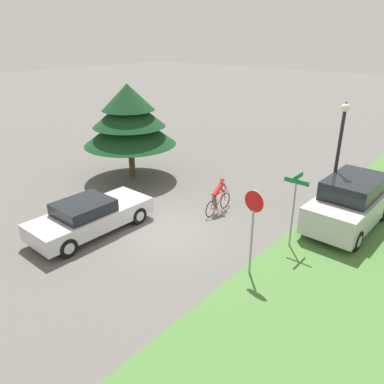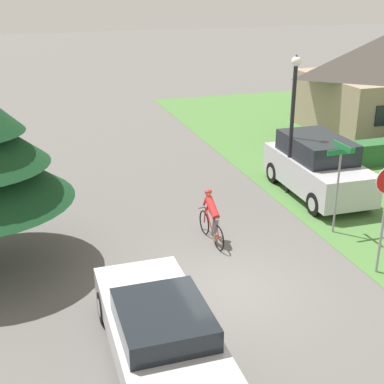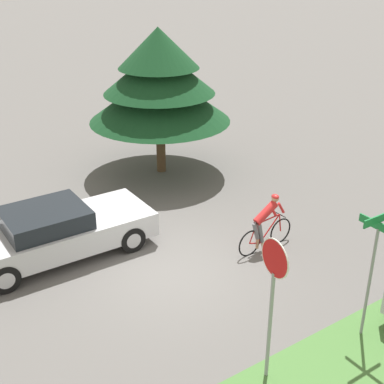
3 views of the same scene
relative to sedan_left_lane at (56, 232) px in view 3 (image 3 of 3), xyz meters
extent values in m
plane|color=#5B5956|center=(2.23, 2.01, -0.69)|extent=(140.00, 140.00, 0.00)
cube|color=#BCBCC1|center=(0.00, 0.06, -0.09)|extent=(1.94, 4.81, 0.63)
cube|color=black|center=(0.00, -0.24, 0.46)|extent=(1.69, 2.00, 0.45)
cylinder|color=black|center=(-0.85, 1.69, -0.34)|extent=(0.23, 0.70, 0.70)
cylinder|color=#ADADB2|center=(-0.85, 1.69, -0.34)|extent=(0.24, 0.41, 0.40)
cylinder|color=black|center=(0.87, 1.68, -0.34)|extent=(0.23, 0.70, 0.70)
cylinder|color=#ADADB2|center=(0.87, 1.68, -0.34)|extent=(0.24, 0.41, 0.40)
cylinder|color=black|center=(0.85, -1.58, -0.34)|extent=(0.23, 0.70, 0.70)
cylinder|color=#ADADB2|center=(0.85, -1.58, -0.34)|extent=(0.24, 0.41, 0.40)
torus|color=black|center=(2.74, 4.07, -0.34)|extent=(0.07, 0.73, 0.73)
torus|color=black|center=(2.69, 5.17, -0.34)|extent=(0.07, 0.73, 0.73)
cylinder|color=#B21E1E|center=(2.73, 4.35, -0.16)|extent=(0.04, 0.19, 0.61)
cylinder|color=#B21E1E|center=(2.71, 4.75, -0.14)|extent=(0.06, 0.69, 0.67)
cylinder|color=#B21E1E|center=(2.71, 4.68, 0.16)|extent=(0.07, 0.82, 0.08)
cylinder|color=#B21E1E|center=(2.73, 4.25, -0.40)|extent=(0.05, 0.36, 0.15)
cylinder|color=#B21E1E|center=(2.73, 4.17, -0.10)|extent=(0.04, 0.23, 0.50)
cylinder|color=#B21E1E|center=(2.70, 5.13, -0.08)|extent=(0.04, 0.12, 0.53)
cylinder|color=black|center=(2.70, 5.08, 0.18)|extent=(0.44, 0.04, 0.02)
ellipsoid|color=black|center=(2.73, 4.27, 0.16)|extent=(0.09, 0.20, 0.05)
cylinder|color=slate|center=(2.73, 4.27, -0.04)|extent=(0.12, 0.26, 0.52)
cylinder|color=slate|center=(2.73, 4.43, -0.12)|extent=(0.12, 0.26, 0.67)
cylinder|color=tan|center=(2.72, 4.34, -0.43)|extent=(0.08, 0.08, 0.30)
cylinder|color=tan|center=(2.77, 4.50, -0.53)|extent=(0.17, 0.08, 0.21)
cylinder|color=red|center=(2.72, 4.57, 0.38)|extent=(0.25, 0.73, 0.55)
cylinder|color=red|center=(2.70, 4.84, 0.36)|extent=(0.08, 0.26, 0.36)
cylinder|color=red|center=(2.70, 5.12, 0.36)|extent=(0.08, 0.26, 0.36)
sphere|color=tan|center=(2.71, 4.88, 0.70)|extent=(0.19, 0.19, 0.19)
ellipsoid|color=red|center=(2.71, 4.88, 0.75)|extent=(0.22, 0.18, 0.12)
cylinder|color=gray|center=(6.18, 1.64, 0.44)|extent=(0.07, 0.07, 2.25)
cylinder|color=red|center=(6.18, 1.64, 1.85)|extent=(0.68, 0.08, 0.68)
cylinder|color=silver|center=(6.18, 1.64, 1.85)|extent=(0.72, 0.08, 0.72)
cylinder|color=gray|center=(6.38, 4.04, 0.54)|extent=(0.06, 0.06, 2.45)
cube|color=#197238|center=(6.38, 4.04, 1.83)|extent=(0.90, 0.03, 0.16)
cube|color=#197238|center=(6.38, 4.04, 1.99)|extent=(0.03, 0.90, 0.16)
cylinder|color=#4C3823|center=(-3.36, 5.10, 0.23)|extent=(0.32, 0.32, 1.84)
cone|color=#143D1E|center=(-3.36, 5.10, 2.01)|extent=(4.75, 4.75, 1.71)
cone|color=#143D1E|center=(-3.36, 5.10, 2.85)|extent=(3.71, 3.71, 1.51)
cone|color=#143D1E|center=(-3.36, 5.10, 3.58)|extent=(2.66, 2.66, 1.30)
camera|label=1|loc=(11.30, -7.32, 6.46)|focal=35.00mm
camera|label=2|loc=(-2.07, -8.38, 6.37)|focal=50.00mm
camera|label=3|loc=(11.69, -3.73, 6.62)|focal=50.00mm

